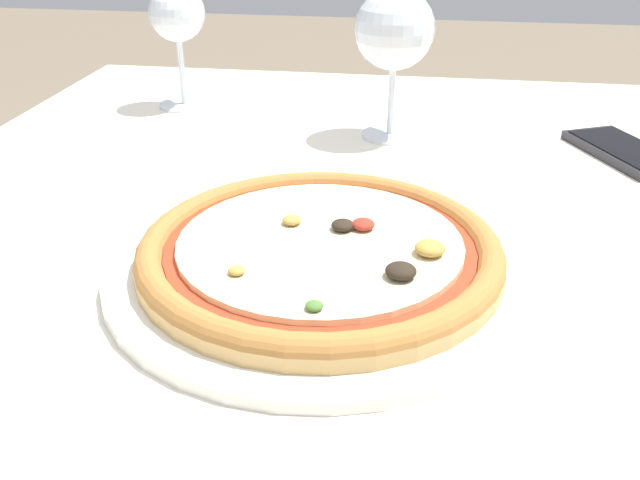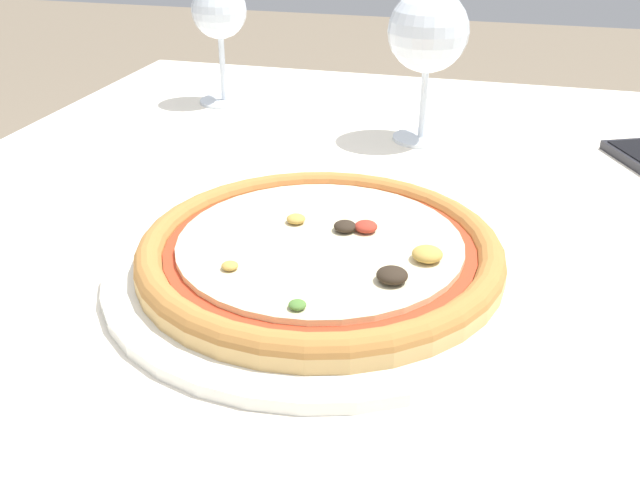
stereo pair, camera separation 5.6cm
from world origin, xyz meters
TOP-DOWN VIEW (x-y plane):
  - dining_table at (0.00, 0.00)m, footprint 1.18×1.08m
  - pizza_plate at (-0.14, -0.09)m, footprint 0.34×0.34m
  - wine_glass_far_left at (-0.39, 0.33)m, footprint 0.07×0.07m
  - wine_glass_far_right at (-0.10, 0.25)m, footprint 0.09×0.09m

SIDE VIEW (x-z plane):
  - dining_table at x=0.00m, z-range 0.27..0.98m
  - pizza_plate at x=-0.14m, z-range 0.70..0.74m
  - wine_glass_far_left at x=-0.39m, z-range 0.75..0.91m
  - wine_glass_far_right at x=-0.10m, z-range 0.75..0.92m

